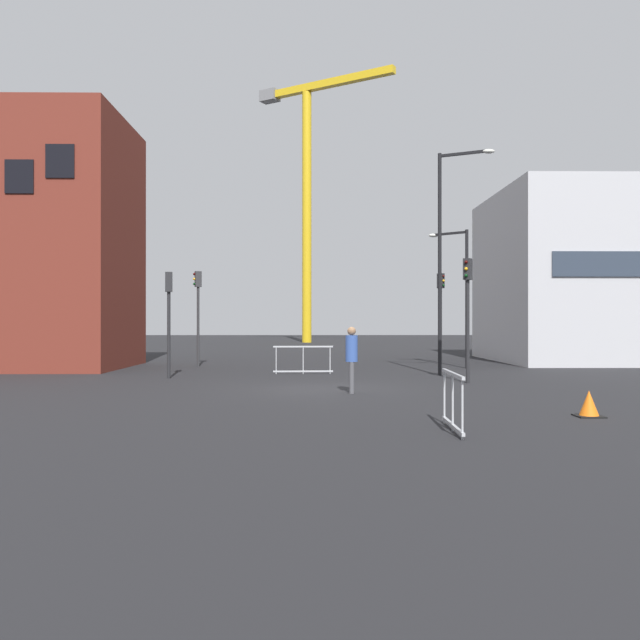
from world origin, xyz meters
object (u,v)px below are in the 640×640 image
(streetlamp_tall, at_px, (446,245))
(traffic_light_corner, at_px, (441,304))
(traffic_cone_striped, at_px, (589,405))
(streetlamp_short, at_px, (461,284))
(traffic_light_far, at_px, (468,300))
(pedestrian_walking, at_px, (352,354))
(traffic_light_verge, at_px, (169,307))
(traffic_light_near, at_px, (198,303))
(construction_crane, at_px, (309,176))

(streetlamp_tall, distance_m, traffic_light_corner, 7.11)
(streetlamp_tall, relative_size, traffic_cone_striped, 14.86)
(streetlamp_short, xyz_separation_m, traffic_cone_striped, (-0.62, -14.82, -3.36))
(streetlamp_tall, bearing_deg, traffic_light_far, -88.08)
(streetlamp_short, bearing_deg, traffic_light_far, -101.01)
(pedestrian_walking, bearing_deg, traffic_light_verge, 141.29)
(traffic_light_near, distance_m, traffic_cone_striped, 19.56)
(streetlamp_tall, bearing_deg, traffic_light_near, 152.67)
(construction_crane, xyz_separation_m, streetlamp_short, (6.77, -35.56, -12.44))
(pedestrian_walking, height_order, traffic_cone_striped, pedestrian_walking)
(traffic_light_verge, relative_size, pedestrian_walking, 2.02)
(streetlamp_short, relative_size, traffic_cone_striped, 10.69)
(streetlamp_short, relative_size, traffic_light_near, 1.40)
(construction_crane, height_order, pedestrian_walking, construction_crane)
(streetlamp_short, height_order, traffic_light_near, streetlamp_short)
(traffic_light_corner, bearing_deg, construction_crane, 101.02)
(traffic_light_verge, distance_m, pedestrian_walking, 8.05)
(streetlamp_short, height_order, traffic_light_verge, streetlamp_short)
(streetlamp_tall, bearing_deg, streetlamp_short, 69.99)
(traffic_light_verge, bearing_deg, traffic_cone_striped, -41.50)
(traffic_light_verge, bearing_deg, streetlamp_tall, 6.29)
(traffic_cone_striped, bearing_deg, construction_crane, 96.96)
(streetlamp_short, distance_m, traffic_light_near, 11.67)
(traffic_light_corner, bearing_deg, traffic_light_verge, -144.97)
(construction_crane, relative_size, traffic_light_verge, 6.67)
(construction_crane, xyz_separation_m, streetlamp_tall, (5.29, -39.61, -11.19))
(traffic_light_corner, relative_size, traffic_light_near, 1.01)
(traffic_light_verge, bearing_deg, pedestrian_walking, -38.71)
(traffic_light_near, relative_size, traffic_cone_striped, 7.64)
(traffic_light_verge, distance_m, traffic_light_far, 10.34)
(traffic_light_near, height_order, traffic_cone_striped, traffic_light_near)
(streetlamp_tall, distance_m, traffic_light_far, 3.69)
(traffic_light_far, distance_m, traffic_cone_striped, 8.18)
(construction_crane, bearing_deg, streetlamp_tall, -82.39)
(traffic_light_verge, relative_size, traffic_light_far, 0.92)
(traffic_light_near, xyz_separation_m, traffic_cone_striped, (10.96, -15.99, -2.59))
(traffic_light_corner, xyz_separation_m, traffic_cone_striped, (-0.26, -17.50, -2.61))
(streetlamp_short, bearing_deg, pedestrian_walking, -117.93)
(streetlamp_tall, distance_m, pedestrian_walking, 8.13)
(construction_crane, distance_m, traffic_light_far, 44.98)
(streetlamp_tall, height_order, pedestrian_walking, streetlamp_tall)
(streetlamp_short, bearing_deg, traffic_light_corner, 97.73)
(traffic_light_verge, xyz_separation_m, traffic_light_near, (-0.04, 6.33, 0.31))
(traffic_light_near, bearing_deg, construction_crane, 82.03)
(construction_crane, bearing_deg, pedestrian_walking, -88.23)
(pedestrian_walking, bearing_deg, traffic_light_far, 37.42)
(traffic_light_verge, height_order, traffic_light_corner, traffic_light_corner)
(traffic_cone_striped, bearing_deg, streetlamp_short, 87.60)
(streetlamp_tall, xyz_separation_m, streetlamp_short, (1.48, 4.05, -1.25))
(streetlamp_tall, xyz_separation_m, traffic_light_far, (0.10, -3.01, -2.14))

